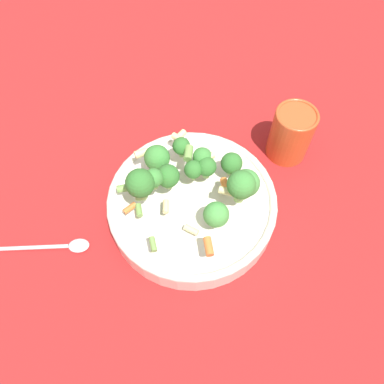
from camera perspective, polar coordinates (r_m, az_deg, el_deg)
ground_plane at (r=0.69m, az=-0.00°, el=-2.90°), size 3.00×3.00×0.00m
bowl at (r=0.67m, az=-0.00°, el=-1.82°), size 0.30×0.30×0.05m
pasta_salad at (r=0.61m, az=0.57°, el=2.29°), size 0.23×0.25×0.10m
cup at (r=0.74m, az=14.87°, el=8.64°), size 0.08×0.08×0.11m
spoon at (r=0.69m, az=-19.17°, el=-7.82°), size 0.15×0.04×0.01m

